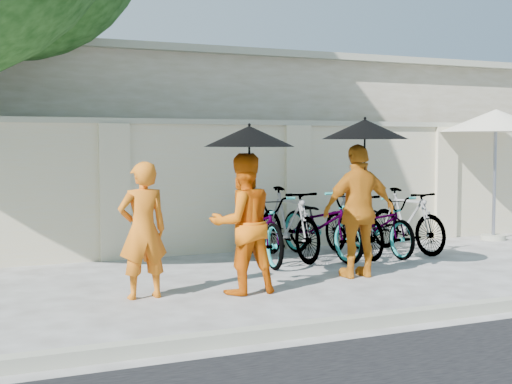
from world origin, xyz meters
name	(u,v)px	position (x,y,z in m)	size (l,w,h in m)	color
ground	(264,295)	(0.00, 0.00, 0.00)	(80.00, 80.00, 0.00)	silver
kerb	(342,324)	(0.00, -1.70, 0.06)	(40.00, 0.16, 0.12)	#A2A38F
compound_wall	(237,188)	(1.00, 3.20, 1.00)	(20.00, 0.30, 2.00)	beige
building_behind	(212,148)	(2.00, 7.00, 1.60)	(14.00, 6.00, 3.20)	beige
monk_left	(143,230)	(-1.30, 0.39, 0.76)	(0.55, 0.36, 1.52)	orange
monk_center	(242,224)	(-0.19, 0.17, 0.80)	(0.78, 0.61, 1.60)	#DA5F09
parasol_center	(249,136)	(-0.14, 0.09, 1.79)	(1.03, 1.03, 1.00)	black
monk_right	(359,211)	(1.55, 0.47, 0.85)	(1.00, 0.42, 1.70)	orange
parasol_right	(365,129)	(1.57, 0.39, 1.89)	(1.09, 1.09, 1.05)	black
patio_umbrella	(496,122)	(5.62, 2.48, 2.08)	(2.35, 2.35, 2.31)	#A2A38F
bike_0	(261,229)	(0.86, 1.98, 0.49)	(0.65, 1.88, 0.99)	#8F91A1
bike_1	(288,223)	(1.36, 2.09, 0.53)	(0.50, 1.77, 1.07)	#8F91A1
bike_2	(322,224)	(1.86, 1.98, 0.52)	(0.68, 1.96, 1.03)	#8F91A1
bike_3	(353,224)	(2.36, 1.91, 0.50)	(0.47, 1.67, 1.00)	#8F91A1
bike_4	(380,225)	(2.86, 1.93, 0.46)	(0.61, 1.75, 0.92)	#8F91A1
bike_5	(407,220)	(3.36, 1.93, 0.50)	(0.47, 1.67, 1.01)	#8F91A1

